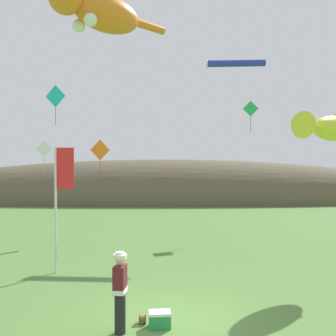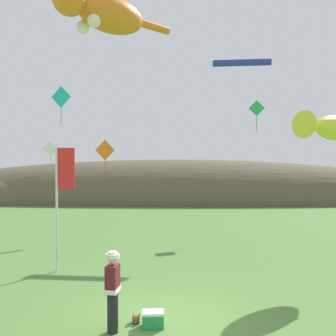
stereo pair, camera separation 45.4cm
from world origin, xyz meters
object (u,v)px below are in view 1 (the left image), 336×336
festival_banner_pole (60,190)px  kite_diamond_orange (100,150)px  kite_diamond_teal (56,97)px  festival_attendant (120,290)px  kite_spool (143,319)px  kite_diamond_white (44,149)px  kite_giant_cat (99,12)px  kite_fish_windsock (329,128)px  picnic_cooler (160,319)px  kite_diamond_green (251,109)px  kite_tube_streamer (235,63)px

festival_banner_pole → kite_diamond_orange: (0.20, 6.78, 1.57)m
kite_diamond_teal → festival_attendant: bearing=-67.5°
kite_diamond_orange → kite_spool: bearing=-75.4°
kite_diamond_orange → kite_diamond_teal: kite_diamond_teal is taller
festival_attendant → kite_spool: size_ratio=7.88×
kite_diamond_teal → festival_banner_pole: bearing=-72.7°
kite_diamond_white → kite_diamond_orange: kite_diamond_white is taller
festival_banner_pole → kite_diamond_orange: kite_diamond_orange is taller
kite_spool → kite_giant_cat: kite_giant_cat is taller
kite_spool → kite_fish_windsock: (6.29, 4.48, 4.84)m
picnic_cooler → kite_diamond_teal: size_ratio=0.25×
festival_attendant → kite_diamond_white: size_ratio=1.00×
kite_diamond_green → kite_diamond_teal: bearing=-167.1°
kite_spool → kite_fish_windsock: bearing=35.5°
picnic_cooler → kite_giant_cat: bearing=107.9°
kite_giant_cat → kite_tube_streamer: (6.92, 2.96, -1.57)m
picnic_cooler → kite_spool: bearing=151.6°
kite_diamond_white → picnic_cooler: bearing=-61.9°
kite_fish_windsock → festival_banner_pole: bearing=-177.3°
kite_diamond_white → festival_banner_pole: bearing=-68.8°
festival_attendant → kite_tube_streamer: bearing=68.5°
kite_diamond_green → kite_diamond_white: 11.82m
kite_tube_streamer → kite_diamond_orange: kite_tube_streamer is taller
kite_diamond_orange → kite_diamond_teal: (-2.21, -0.29, 2.73)m
kite_spool → kite_giant_cat: bearing=106.0°
kite_fish_windsock → kite_diamond_teal: kite_diamond_teal is taller
festival_attendant → kite_tube_streamer: kite_tube_streamer is taller
kite_giant_cat → kite_diamond_teal: kite_giant_cat is taller
festival_attendant → festival_banner_pole: size_ratio=0.41×
kite_giant_cat → kite_diamond_green: size_ratio=2.83×
festival_banner_pole → kite_giant_cat: bearing=84.3°
picnic_cooler → festival_banner_pole: size_ratio=0.12×
festival_attendant → kite_fish_windsock: bearing=36.4°
festival_attendant → kite_diamond_teal: kite_diamond_teal is taller
festival_attendant → kite_diamond_green: bearing=66.1°
festival_banner_pole → kite_giant_cat: (0.48, 4.81, 7.92)m
kite_diamond_orange → festival_attendant: bearing=-78.2°
festival_banner_pole → picnic_cooler: bearing=-51.3°
kite_diamond_green → kite_diamond_white: size_ratio=1.01×
kite_diamond_white → kite_diamond_teal: (1.00, -1.29, 2.64)m
kite_diamond_green → kite_spool: bearing=-113.0°
kite_spool → kite_fish_windsock: size_ratio=0.07×
kite_giant_cat → kite_fish_windsock: bearing=-26.4°
kite_giant_cat → kite_diamond_teal: size_ratio=2.48×
kite_fish_windsock → kite_diamond_orange: bearing=145.2°
picnic_cooler → kite_diamond_teal: (-5.43, 10.75, 6.93)m
kite_diamond_green → kite_diamond_orange: size_ratio=0.91×
kite_spool → picnic_cooler: 0.46m
kite_spool → picnic_cooler: (0.40, -0.22, 0.07)m
kite_spool → kite_tube_streamer: kite_tube_streamer is taller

